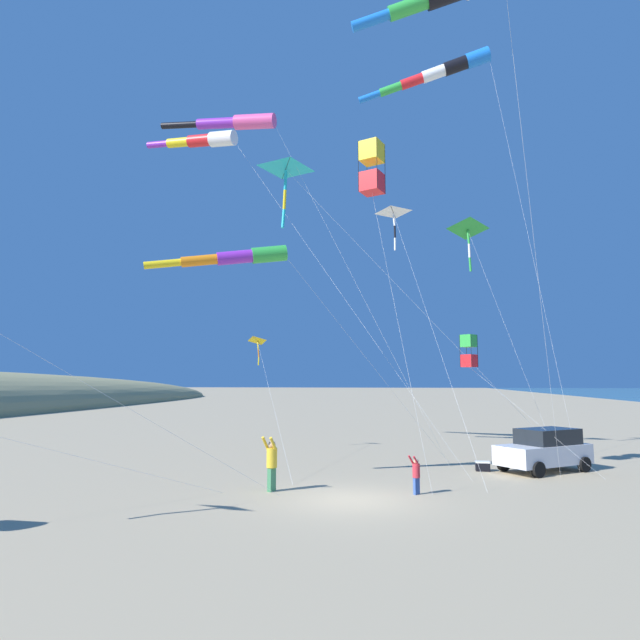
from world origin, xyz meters
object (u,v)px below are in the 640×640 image
kite_windsock_small_distant (238,257)px  kite_delta_long_streamer_left (286,169)px  kite_delta_checkered_midright (393,213)px  kite_box_blue_topmost (372,168)px  kite_windsock_long_streamer_right (441,71)px  kite_windsock_teal_far_right (203,141)px  parked_car (545,449)px  person_child_green_jacket (416,473)px  kite_box_red_high_left (469,351)px  kite_delta_purple_drifting (467,230)px  kite_windsock_green_low_center (234,123)px  person_adult_flyer (272,461)px  cooler_box (483,466)px  kite_delta_rainbow_low_near (258,341)px

kite_windsock_small_distant → kite_delta_long_streamer_left: 8.30m
kite_delta_checkered_midright → kite_box_blue_topmost: bearing=85.7°
kite_windsock_long_streamer_right → kite_box_blue_topmost: bearing=64.9°
kite_windsock_small_distant → kite_windsock_teal_far_right: size_ratio=0.64×
parked_car → person_child_green_jacket: bearing=45.7°
kite_box_red_high_left → kite_windsock_small_distant: bearing=33.5°
kite_windsock_small_distant → kite_box_blue_topmost: (-5.24, -1.08, 3.76)m
parked_car → kite_box_blue_topmost: 14.39m
kite_delta_checkered_midright → kite_windsock_long_streamer_right: size_ratio=0.63×
kite_windsock_small_distant → kite_delta_long_streamer_left: kite_delta_long_streamer_left is taller
kite_delta_purple_drifting → kite_windsock_green_low_center: bearing=23.4°
person_adult_flyer → kite_box_blue_topmost: size_ratio=0.14×
kite_delta_purple_drifting → kite_windsock_teal_far_right: bearing=11.4°
kite_delta_long_streamer_left → kite_box_red_high_left: bearing=-177.2°
parked_car → person_adult_flyer: person_adult_flyer is taller
cooler_box → person_adult_flyer: (8.12, 5.80, 0.86)m
kite_delta_checkered_midright → kite_windsock_green_low_center: 9.87m
parked_car → kite_delta_long_streamer_left: size_ratio=0.30×
cooler_box → kite_delta_checkered_midright: kite_delta_checkered_midright is taller
person_adult_flyer → person_child_green_jacket: size_ratio=1.45×
person_adult_flyer → kite_delta_purple_drifting: (-8.46, -11.69, 11.54)m
kite_box_blue_topmost → kite_windsock_long_streamer_right: bearing=-115.1°
parked_car → kite_delta_long_streamer_left: kite_delta_long_streamer_left is taller
cooler_box → kite_delta_checkered_midright: (3.84, -4.29, 13.14)m
cooler_box → kite_windsock_long_streamer_right: kite_windsock_long_streamer_right is taller
kite_box_blue_topmost → kite_box_red_high_left: kite_box_blue_topmost is taller
kite_windsock_small_distant → kite_windsock_teal_far_right: (4.96, -8.12, 8.97)m
kite_delta_checkered_midright → kite_delta_long_streamer_left: bearing=35.1°
cooler_box → kite_delta_rainbow_low_near: kite_delta_rainbow_low_near is taller
kite_windsock_small_distant → kite_windsock_teal_far_right: 13.08m
cooler_box → kite_delta_long_streamer_left: kite_delta_long_streamer_left is taller
cooler_box → kite_windsock_small_distant: kite_windsock_small_distant is taller
kite_delta_rainbow_low_near → kite_windsock_green_low_center: size_ratio=0.54×
parked_car → kite_windsock_small_distant: bearing=24.2°
kite_windsock_long_streamer_right → kite_delta_long_streamer_left: kite_windsock_long_streamer_right is taller
person_child_green_jacket → kite_windsock_small_distant: bearing=-2.0°
parked_car → kite_delta_rainbow_low_near: 16.00m
kite_windsock_long_streamer_right → kite_delta_rainbow_low_near: kite_windsock_long_streamer_right is taller
parked_car → kite_box_red_high_left: kite_box_red_high_left is taller
parked_car → person_adult_flyer: 12.45m
kite_windsock_long_streamer_right → kite_box_blue_topmost: 11.34m
kite_delta_checkered_midright → kite_box_blue_topmost: 8.50m
kite_delta_long_streamer_left → kite_delta_purple_drifting: bearing=-150.6°
kite_box_blue_topmost → kite_box_red_high_left: bearing=-128.9°
kite_delta_purple_drifting → kite_delta_rainbow_low_near: size_ratio=1.35×
kite_box_blue_topmost → kite_box_red_high_left: (-4.15, -5.13, -7.20)m
cooler_box → person_child_green_jacket: bearing=61.6°
person_child_green_jacket → parked_car: bearing=-134.3°
kite_box_blue_topmost → kite_windsock_green_low_center: (7.51, -4.72, 4.92)m
person_adult_flyer → kite_delta_checkered_midright: size_ratio=0.14×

